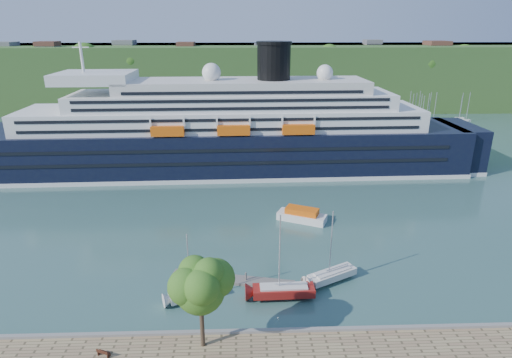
{
  "coord_description": "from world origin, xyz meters",
  "views": [
    {
      "loc": [
        0.78,
        -36.89,
        31.26
      ],
      "look_at": [
        3.13,
        30.0,
        7.23
      ],
      "focal_mm": 30.0,
      "sensor_mm": 36.0,
      "label": 1
    }
  ],
  "objects": [
    {
      "name": "far_hillside",
      "position": [
        0.0,
        145.0,
        12.0
      ],
      "size": [
        400.0,
        50.0,
        24.0
      ],
      "primitive_type": "cube",
      "color": "#2F5A24",
      "rests_on": "ground"
    },
    {
      "name": "promenade_tree",
      "position": [
        -3.32,
        -1.93,
        6.36
      ],
      "size": [
        6.47,
        6.47,
        10.72
      ],
      "primitive_type": null,
      "color": "#275C18",
      "rests_on": "promenade"
    },
    {
      "name": "tender_launch",
      "position": [
        10.87,
        28.85,
        1.14
      ],
      "size": [
        8.68,
        6.03,
        2.28
      ],
      "primitive_type": null,
      "rotation": [
        0.0,
        0.0,
        -0.43
      ],
      "color": "#E55B0D",
      "rests_on": "ground"
    },
    {
      "name": "park_bench",
      "position": [
        -12.84,
        -3.06,
        1.43
      ],
      "size": [
        1.47,
        1.03,
        0.87
      ],
      "primitive_type": null,
      "rotation": [
        0.0,
        0.0,
        -0.39
      ],
      "color": "#4D2316",
      "rests_on": "promenade"
    },
    {
      "name": "sailboat_white_far",
      "position": [
        12.29,
        10.45,
        4.8
      ],
      "size": [
        7.54,
        5.3,
        9.6
      ],
      "primitive_type": null,
      "rotation": [
        0.0,
        0.0,
        0.49
      ],
      "color": "silver",
      "rests_on": "ground"
    },
    {
      "name": "sailboat_red",
      "position": [
        5.67,
        6.99,
        5.32
      ],
      "size": [
        8.29,
        2.52,
        10.63
      ],
      "primitive_type": null,
      "rotation": [
        0.0,
        0.0,
        0.03
      ],
      "color": "maroon",
      "rests_on": "ground"
    },
    {
      "name": "quay_coping",
      "position": [
        0.0,
        -0.2,
        1.15
      ],
      "size": [
        220.0,
        0.5,
        0.3
      ],
      "primitive_type": "cube",
      "color": "slate",
      "rests_on": "promenade"
    },
    {
      "name": "cruise_ship",
      "position": [
        -5.41,
        56.35,
        14.17
      ],
      "size": [
        126.58,
        21.32,
        28.34
      ],
      "primitive_type": null,
      "rotation": [
        0.0,
        0.0,
        0.02
      ],
      "color": "black",
      "rests_on": "ground"
    },
    {
      "name": "sailboat_white_near",
      "position": [
        -5.16,
        7.17,
        4.25
      ],
      "size": [
        6.79,
        4.19,
        8.5
      ],
      "primitive_type": null,
      "rotation": [
        0.0,
        0.0,
        0.39
      ],
      "color": "silver",
      "rests_on": "ground"
    },
    {
      "name": "ground",
      "position": [
        0.0,
        0.0,
        0.0
      ],
      "size": [
        400.0,
        400.0,
        0.0
      ],
      "primitive_type": "plane",
      "color": "#315750",
      "rests_on": "ground"
    },
    {
      "name": "floating_pontoon",
      "position": [
        -0.61,
        11.02,
        0.18
      ],
      "size": [
        16.2,
        5.33,
        0.36
      ],
      "primitive_type": null,
      "rotation": [
        0.0,
        0.0,
        -0.21
      ],
      "color": "gray",
      "rests_on": "ground"
    }
  ]
}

